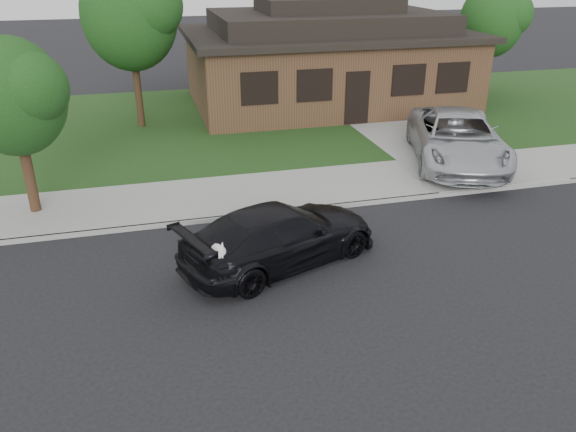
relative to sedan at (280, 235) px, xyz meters
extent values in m
plane|color=black|center=(1.68, -0.94, -0.69)|extent=(120.00, 120.00, 0.00)
cube|color=gray|center=(1.68, 4.06, -0.63)|extent=(60.00, 3.00, 0.12)
cube|color=gray|center=(1.68, 2.56, -0.63)|extent=(60.00, 0.12, 0.12)
cube|color=#193814|center=(1.68, 12.06, -0.63)|extent=(60.00, 13.00, 0.13)
cube|color=gray|center=(7.68, 9.06, -0.62)|extent=(4.50, 13.00, 0.14)
imported|color=black|center=(0.01, 0.00, 0.00)|extent=(5.14, 3.57, 1.38)
ellipsoid|color=white|center=(-1.52, -0.88, 0.27)|extent=(0.34, 0.40, 0.30)
sphere|color=white|center=(-1.52, -1.11, 0.37)|extent=(0.26, 0.26, 0.26)
cube|color=white|center=(-1.52, -1.24, 0.32)|extent=(0.09, 0.12, 0.08)
sphere|color=black|center=(-1.52, -1.30, 0.32)|extent=(0.04, 0.04, 0.04)
cone|color=white|center=(-1.59, -1.06, 0.50)|extent=(0.11, 0.11, 0.14)
cone|color=white|center=(-1.46, -1.06, 0.50)|extent=(0.11, 0.11, 0.14)
imported|color=silver|center=(7.21, 4.86, 0.27)|extent=(4.59, 6.51, 1.65)
cube|color=#0E139A|center=(5.93, 4.04, -0.14)|extent=(0.70, 0.70, 0.86)
cube|color=navy|center=(5.93, 4.04, 0.34)|extent=(0.76, 0.76, 0.10)
cylinder|color=black|center=(5.74, 3.78, -0.51)|extent=(0.10, 0.14, 0.13)
cylinder|color=black|center=(6.12, 3.78, -0.51)|extent=(0.10, 0.14, 0.13)
cube|color=#422B1C|center=(5.68, 14.06, 0.94)|extent=(12.00, 8.00, 3.00)
cube|color=black|center=(5.68, 14.06, 2.56)|extent=(12.60, 8.60, 0.25)
cube|color=black|center=(5.68, 14.06, 3.09)|extent=(10.00, 6.50, 0.80)
cube|color=black|center=(5.68, 14.06, 3.79)|extent=(6.00, 3.50, 0.60)
cube|color=black|center=(5.68, 10.03, 0.54)|extent=(1.00, 0.06, 2.10)
cube|color=black|center=(1.68, 10.04, 1.14)|extent=(1.30, 0.05, 1.10)
cube|color=black|center=(3.88, 10.04, 1.14)|extent=(1.30, 0.05, 1.10)
cube|color=black|center=(7.88, 10.04, 1.14)|extent=(1.30, 0.05, 1.10)
cube|color=black|center=(9.88, 10.04, 1.14)|extent=(1.30, 0.05, 1.10)
cylinder|color=#332114|center=(-2.82, 12.06, 0.68)|extent=(0.28, 0.28, 2.48)
ellipsoid|color=#143811|center=(-2.82, 12.06, 3.71)|extent=(3.60, 3.60, 4.14)
sphere|color=#26591E|center=(-2.10, 11.52, 4.07)|extent=(2.52, 2.52, 2.52)
cylinder|color=#332114|center=(13.68, 13.56, 0.45)|extent=(0.28, 0.28, 2.03)
ellipsoid|color=#143811|center=(13.68, 13.56, 2.96)|extent=(3.00, 3.00, 3.45)
sphere|color=#26591E|center=(14.28, 13.11, 3.26)|extent=(2.10, 2.10, 2.10)
cylinder|color=#332114|center=(-5.82, 4.26, 0.33)|extent=(0.28, 0.28, 1.80)
ellipsoid|color=#143811|center=(-5.82, 4.26, 2.53)|extent=(2.60, 2.60, 2.99)
sphere|color=#26591E|center=(-5.30, 3.87, 2.79)|extent=(1.82, 1.82, 1.82)
camera|label=1|loc=(-2.69, -10.98, 5.74)|focal=35.00mm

